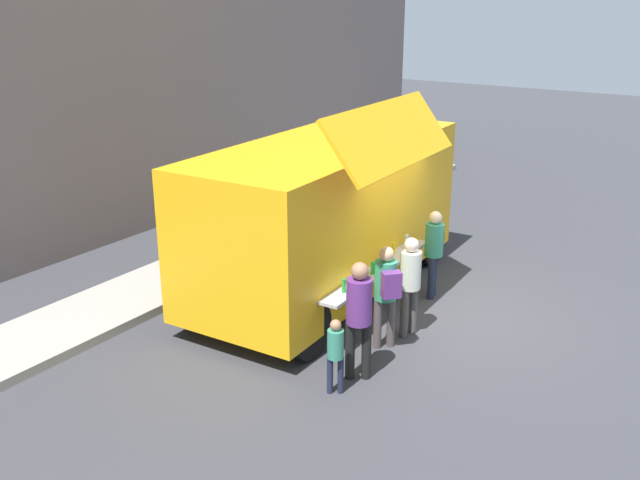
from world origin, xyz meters
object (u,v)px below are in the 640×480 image
at_px(customer_front_ordering, 410,278).
at_px(food_truck_main, 328,212).
at_px(trash_bin, 341,194).
at_px(customer_rear_waiting, 359,311).
at_px(customer_mid_with_backpack, 386,288).
at_px(child_near_queue, 336,350).
at_px(customer_extra_browsing, 434,246).

bearing_deg(customer_front_ordering, food_truck_main, -3.03).
relative_size(trash_bin, customer_rear_waiting, 0.57).
xyz_separation_m(food_truck_main, customer_rear_waiting, (-2.32, -2.04, -0.46)).
height_order(customer_mid_with_backpack, customer_rear_waiting, customer_rear_waiting).
xyz_separation_m(food_truck_main, child_near_queue, (-2.83, -1.98, -0.86)).
height_order(customer_mid_with_backpack, customer_extra_browsing, customer_mid_with_backpack).
bearing_deg(child_near_queue, food_truck_main, -0.34).
bearing_deg(customer_mid_with_backpack, customer_extra_browsing, -41.22).
height_order(food_truck_main, customer_extra_browsing, food_truck_main).
bearing_deg(customer_rear_waiting, food_truck_main, 6.32).
bearing_deg(customer_rear_waiting, customer_mid_with_backpack, -28.02).
xyz_separation_m(food_truck_main, trash_bin, (4.17, 2.32, -1.01)).
relative_size(customer_front_ordering, customer_extra_browsing, 1.02).
relative_size(customer_front_ordering, customer_rear_waiting, 0.93).
xyz_separation_m(food_truck_main, customer_extra_browsing, (0.84, -1.68, -0.56)).
height_order(trash_bin, child_near_queue, child_near_queue).
bearing_deg(trash_bin, child_near_queue, -148.42).
bearing_deg(customer_extra_browsing, customer_rear_waiting, 81.29).
distance_m(food_truck_main, child_near_queue, 3.56).
height_order(customer_mid_with_backpack, child_near_queue, customer_mid_with_backpack).
distance_m(customer_extra_browsing, child_near_queue, 3.70).
bearing_deg(food_truck_main, trash_bin, 26.66).
xyz_separation_m(customer_rear_waiting, child_near_queue, (-0.51, 0.05, -0.39)).
bearing_deg(food_truck_main, customer_extra_browsing, -65.78).
relative_size(food_truck_main, customer_extra_browsing, 3.78).
bearing_deg(customer_mid_with_backpack, customer_front_ordering, -56.19).
relative_size(trash_bin, child_near_queue, 0.92).
bearing_deg(customer_rear_waiting, customer_front_ordering, -33.88).
bearing_deg(food_truck_main, customer_front_ordering, -112.29).
relative_size(customer_rear_waiting, child_near_queue, 1.60).
height_order(food_truck_main, trash_bin, food_truck_main).
bearing_deg(food_truck_main, child_near_queue, -147.46).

